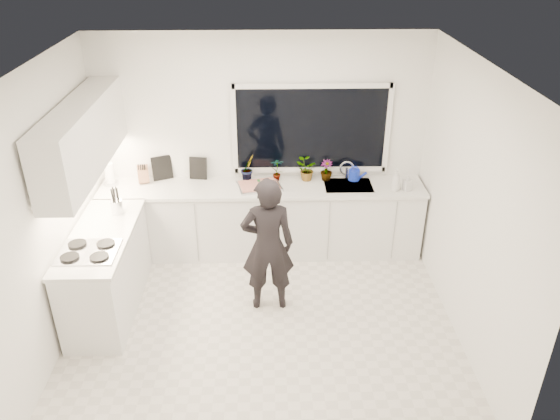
{
  "coord_description": "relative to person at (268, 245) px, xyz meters",
  "views": [
    {
      "loc": [
        0.07,
        -4.53,
        3.79
      ],
      "look_at": [
        0.19,
        0.4,
        1.15
      ],
      "focal_mm": 35.0,
      "sensor_mm": 36.0,
      "label": 1
    }
  ],
  "objects": [
    {
      "name": "soap_bottles",
      "position": [
        1.58,
        0.97,
        0.27
      ],
      "size": [
        0.26,
        0.13,
        0.27
      ],
      "color": "#D8BF66",
      "rests_on": "countertop_back"
    },
    {
      "name": "picture_frame_small",
      "position": [
        -1.3,
        1.36,
        0.3
      ],
      "size": [
        0.24,
        0.12,
        0.3
      ],
      "primitive_type": "cube",
      "rotation": [
        0.0,
        0.0,
        0.42
      ],
      "color": "black",
      "rests_on": "countertop_back"
    },
    {
      "name": "knife_block",
      "position": [
        -1.51,
        1.26,
        0.26
      ],
      "size": [
        0.15,
        0.13,
        0.22
      ],
      "primitive_type": "cube",
      "rotation": [
        0.0,
        0.0,
        0.22
      ],
      "color": "olive",
      "rests_on": "countertop_back"
    },
    {
      "name": "pizza_tray",
      "position": [
        -0.1,
        1.09,
        0.16
      ],
      "size": [
        0.58,
        0.48,
        0.03
      ],
      "primitive_type": "cube",
      "rotation": [
        0.0,
        0.0,
        0.23
      ],
      "color": "#B8B7BC",
      "rests_on": "countertop_back"
    },
    {
      "name": "window",
      "position": [
        0.54,
        1.4,
        0.78
      ],
      "size": [
        1.8,
        0.02,
        1.0
      ],
      "primitive_type": "cube",
      "color": "black",
      "rests_on": "wall_back"
    },
    {
      "name": "wall_right",
      "position": [
        1.95,
        -0.33,
        0.58
      ],
      "size": [
        0.02,
        3.5,
        2.7
      ],
      "primitive_type": "cube",
      "color": "white",
      "rests_on": "ground"
    },
    {
      "name": "faucet",
      "position": [
        0.99,
        1.32,
        0.26
      ],
      "size": [
        0.03,
        0.03,
        0.22
      ],
      "primitive_type": "cylinder",
      "color": "silver",
      "rests_on": "countertop_back"
    },
    {
      "name": "upper_cabinets",
      "position": [
        -1.85,
        0.37,
        1.08
      ],
      "size": [
        0.34,
        2.1,
        0.7
      ],
      "primitive_type": "cube",
      "color": "white",
      "rests_on": "wall_left"
    },
    {
      "name": "herb_plants",
      "position": [
        0.28,
        1.28,
        0.29
      ],
      "size": [
        1.17,
        0.27,
        0.33
      ],
      "color": "#26662D",
      "rests_on": "countertop_back"
    },
    {
      "name": "paper_towel_roll",
      "position": [
        -1.91,
        1.22,
        0.28
      ],
      "size": [
        0.14,
        0.14,
        0.26
      ],
      "primitive_type": "cylinder",
      "rotation": [
        0.0,
        0.0,
        -0.29
      ],
      "color": "white",
      "rests_on": "countertop_back"
    },
    {
      "name": "ceiling",
      "position": [
        -0.06,
        -0.33,
        1.94
      ],
      "size": [
        4.0,
        3.5,
        0.02
      ],
      "primitive_type": "cube",
      "color": "white",
      "rests_on": "wall_back"
    },
    {
      "name": "base_cabinets_left",
      "position": [
        -1.73,
        0.02,
        -0.33
      ],
      "size": [
        0.58,
        1.6,
        0.88
      ],
      "primitive_type": "cube",
      "color": "white",
      "rests_on": "floor"
    },
    {
      "name": "sink",
      "position": [
        0.99,
        1.12,
        0.1
      ],
      "size": [
        0.58,
        0.42,
        0.14
      ],
      "primitive_type": "cube",
      "color": "silver",
      "rests_on": "countertop_back"
    },
    {
      "name": "countertop_back",
      "position": [
        -0.06,
        1.11,
        0.13
      ],
      "size": [
        3.94,
        0.62,
        0.04
      ],
      "primitive_type": "cube",
      "color": "silver",
      "rests_on": "base_cabinets_back"
    },
    {
      "name": "watering_can",
      "position": [
        1.08,
        1.28,
        0.21
      ],
      "size": [
        0.16,
        0.16,
        0.13
      ],
      "primitive_type": "cylinder",
      "rotation": [
        0.0,
        0.0,
        0.18
      ],
      "color": "#152EC7",
      "rests_on": "countertop_back"
    },
    {
      "name": "person",
      "position": [
        0.0,
        0.0,
        0.0
      ],
      "size": [
        0.58,
        0.4,
        1.54
      ],
      "primitive_type": "imported",
      "rotation": [
        0.0,
        0.0,
        3.2
      ],
      "color": "black",
      "rests_on": "floor"
    },
    {
      "name": "floor",
      "position": [
        -0.06,
        -0.33,
        -0.78
      ],
      "size": [
        4.0,
        3.5,
        0.02
      ],
      "primitive_type": "cube",
      "color": "beige",
      "rests_on": "ground"
    },
    {
      "name": "base_cabinets_back",
      "position": [
        -0.06,
        1.12,
        -0.33
      ],
      "size": [
        3.92,
        0.58,
        0.88
      ],
      "primitive_type": "cube",
      "color": "white",
      "rests_on": "floor"
    },
    {
      "name": "picture_frame_large",
      "position": [
        -0.85,
        1.36,
        0.29
      ],
      "size": [
        0.22,
        0.05,
        0.28
      ],
      "primitive_type": "cube",
      "rotation": [
        0.0,
        0.0,
        -0.15
      ],
      "color": "black",
      "rests_on": "countertop_back"
    },
    {
      "name": "wall_back",
      "position": [
        -0.06,
        1.43,
        0.58
      ],
      "size": [
        4.0,
        0.02,
        2.7
      ],
      "primitive_type": "cube",
      "color": "white",
      "rests_on": "ground"
    },
    {
      "name": "countertop_left",
      "position": [
        -1.73,
        0.02,
        0.13
      ],
      "size": [
        0.62,
        1.6,
        0.04
      ],
      "primitive_type": "cube",
      "color": "silver",
      "rests_on": "base_cabinets_left"
    },
    {
      "name": "utensil_crock",
      "position": [
        -1.65,
        0.47,
        0.23
      ],
      "size": [
        0.16,
        0.16,
        0.16
      ],
      "primitive_type": "cylinder",
      "rotation": [
        0.0,
        0.0,
        -0.32
      ],
      "color": "#B1B0B5",
      "rests_on": "countertop_left"
    },
    {
      "name": "pizza",
      "position": [
        -0.1,
        1.09,
        0.18
      ],
      "size": [
        0.52,
        0.43,
        0.01
      ],
      "primitive_type": "cube",
      "rotation": [
        0.0,
        0.0,
        0.23
      ],
      "color": "red",
      "rests_on": "pizza_tray"
    },
    {
      "name": "wall_left",
      "position": [
        -2.07,
        -0.33,
        0.58
      ],
      "size": [
        0.02,
        3.5,
        2.7
      ],
      "primitive_type": "cube",
      "color": "white",
      "rests_on": "ground"
    },
    {
      "name": "stovetop",
      "position": [
        -1.75,
        -0.33,
        0.16
      ],
      "size": [
        0.56,
        0.48,
        0.03
      ],
      "primitive_type": "cube",
      "color": "black",
      "rests_on": "countertop_left"
    }
  ]
}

